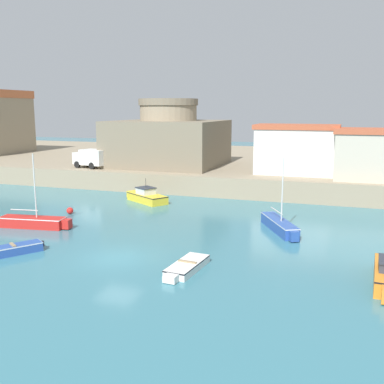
# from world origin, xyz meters

# --- Properties ---
(ground_plane) EXTENTS (200.00, 200.00, 0.00)m
(ground_plane) POSITION_xyz_m (0.00, 0.00, 0.00)
(ground_plane) COLOR teal
(quay_seawall) EXTENTS (120.00, 40.00, 2.16)m
(quay_seawall) POSITION_xyz_m (0.00, 40.21, 1.08)
(quay_seawall) COLOR gray
(quay_seawall) RESTS_ON ground
(motorboat_yellow_1) EXTENTS (5.41, 4.17, 2.35)m
(motorboat_yellow_1) POSITION_xyz_m (-5.47, 16.20, 0.54)
(motorboat_yellow_1) COLOR yellow
(motorboat_yellow_1) RESTS_ON ground
(sailboat_red_2) EXTENTS (5.85, 2.09, 5.78)m
(sailboat_red_2) POSITION_xyz_m (-9.62, 4.40, 0.46)
(sailboat_red_2) COLOR red
(sailboat_red_2) RESTS_ON ground
(sailboat_blue_3) EXTENTS (3.62, 5.80, 5.62)m
(sailboat_blue_3) POSITION_xyz_m (8.65, 9.57, 0.47)
(sailboat_blue_3) COLOR #284C9E
(sailboat_blue_3) RESTS_ON ground
(dinghy_blue_4) EXTENTS (2.88, 3.78, 0.67)m
(dinghy_blue_4) POSITION_xyz_m (-6.66, -1.60, 0.32)
(dinghy_blue_4) COLOR #284C9E
(dinghy_blue_4) RESTS_ON ground
(dinghy_white_5) EXTENTS (1.67, 4.29, 0.54)m
(dinghy_white_5) POSITION_xyz_m (4.83, -0.73, 0.25)
(dinghy_white_5) COLOR white
(dinghy_white_5) RESTS_ON ground
(mooring_buoy) EXTENTS (0.59, 0.59, 0.59)m
(mooring_buoy) POSITION_xyz_m (-9.61, 9.20, 0.29)
(mooring_buoy) COLOR red
(mooring_buoy) RESTS_ON ground
(fortress) EXTENTS (12.92, 12.92, 8.17)m
(fortress) POSITION_xyz_m (-8.00, 28.64, 5.33)
(fortress) COLOR #796C57
(fortress) RESTS_ON quay_seawall
(harbor_shed_near_wharf) EXTENTS (8.85, 5.00, 5.31)m
(harbor_shed_near_wharf) POSITION_xyz_m (8.00, 25.77, 4.84)
(harbor_shed_near_wharf) COLOR silver
(harbor_shed_near_wharf) RESTS_ON quay_seawall
(harbor_shed_mid_row) EXTENTS (8.32, 5.21, 5.07)m
(harbor_shed_mid_row) POSITION_xyz_m (16.00, 23.85, 4.71)
(harbor_shed_mid_row) COLOR #BCB29E
(harbor_shed_mid_row) RESTS_ON quay_seawall
(truck_on_quay) EXTENTS (4.63, 2.91, 2.20)m
(truck_on_quay) POSITION_xyz_m (-15.61, 22.87, 3.37)
(truck_on_quay) COLOR silver
(truck_on_quay) RESTS_ON quay_seawall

